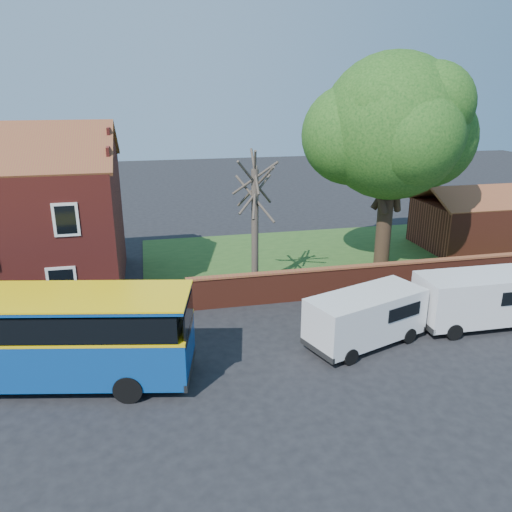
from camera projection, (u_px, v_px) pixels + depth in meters
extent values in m
plane|color=black|center=(145.00, 401.00, 16.87)|extent=(120.00, 120.00, 0.00)
cube|color=#426B28|center=(353.00, 255.00, 31.54)|extent=(26.00, 12.00, 0.04)
cube|color=maroon|center=(400.00, 277.00, 25.76)|extent=(22.00, 0.30, 1.50)
cube|color=brown|center=(401.00, 263.00, 25.50)|extent=(22.00, 0.38, 0.10)
cube|color=maroon|center=(482.00, 224.00, 32.90)|extent=(8.00, 5.00, 3.00)
cube|color=brown|center=(499.00, 198.00, 31.09)|extent=(8.20, 2.56, 1.24)
cube|color=brown|center=(475.00, 190.00, 33.40)|extent=(8.20, 2.56, 1.24)
cube|color=#0D4290|center=(35.00, 350.00, 17.60)|extent=(11.32, 4.88, 1.75)
cube|color=yellow|center=(31.00, 328.00, 17.32)|extent=(11.35, 4.91, 0.10)
cube|color=black|center=(29.00, 314.00, 17.15)|extent=(10.90, 4.82, 0.87)
cube|color=#0D4290|center=(26.00, 299.00, 16.96)|extent=(11.32, 4.88, 0.14)
cube|color=yellow|center=(26.00, 296.00, 16.94)|extent=(11.37, 4.93, 0.06)
cylinder|color=black|center=(128.00, 389.00, 16.67)|extent=(1.03, 0.47, 0.99)
cylinder|color=black|center=(143.00, 350.00, 19.13)|extent=(1.03, 0.47, 0.99)
cube|color=silver|center=(366.00, 316.00, 20.27)|extent=(5.41, 3.56, 1.91)
cube|color=black|center=(405.00, 297.00, 21.30)|extent=(0.64, 1.64, 0.75)
cube|color=black|center=(406.00, 321.00, 21.78)|extent=(0.76, 1.93, 0.24)
cylinder|color=black|center=(350.00, 357.00, 19.00)|extent=(0.70, 0.43, 0.66)
cylinder|color=black|center=(319.00, 337.00, 20.53)|extent=(0.70, 0.43, 0.66)
cylinder|color=black|center=(409.00, 336.00, 20.61)|extent=(0.70, 0.43, 0.66)
cylinder|color=black|center=(376.00, 319.00, 22.13)|extent=(0.70, 0.43, 0.66)
cube|color=silver|center=(479.00, 297.00, 21.84)|extent=(5.47, 2.25, 2.07)
cylinder|color=black|center=(454.00, 332.00, 20.87)|extent=(0.72, 0.23, 0.72)
cylinder|color=black|center=(428.00, 311.00, 22.78)|extent=(0.72, 0.23, 0.72)
cylinder|color=black|center=(496.00, 305.00, 23.44)|extent=(0.72, 0.23, 0.72)
cylinder|color=black|center=(384.00, 228.00, 28.36)|extent=(0.86, 0.86, 4.95)
sphere|color=#4A7D27|center=(392.00, 127.00, 26.57)|extent=(7.75, 7.75, 7.75)
sphere|color=#4A7D27|center=(425.00, 138.00, 27.63)|extent=(5.59, 5.59, 5.59)
sphere|color=#4A7D27|center=(351.00, 135.00, 26.89)|extent=(5.38, 5.38, 5.38)
cylinder|color=#4C4238|center=(255.00, 232.00, 25.20)|extent=(0.36, 0.36, 6.31)
cylinder|color=#4C4238|center=(255.00, 187.00, 24.48)|extent=(0.37, 3.08, 2.48)
cylinder|color=#4C4238|center=(255.00, 192.00, 24.55)|extent=(1.61, 2.27, 2.27)
cylinder|color=#4C4238|center=(255.00, 183.00, 24.41)|extent=(2.58, 1.18, 2.51)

